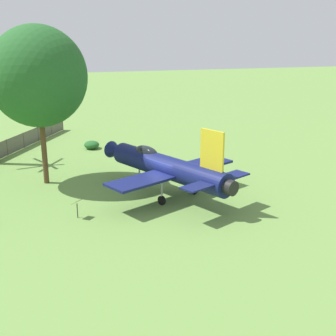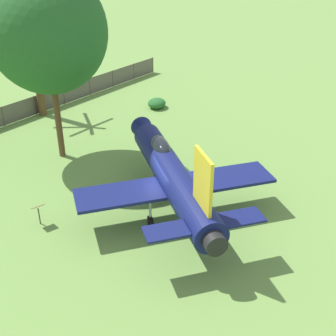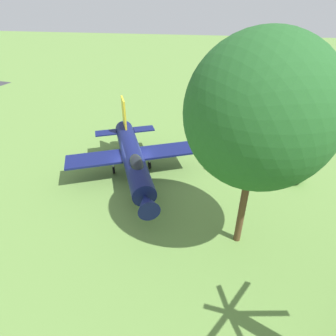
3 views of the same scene
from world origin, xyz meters
TOP-DOWN VIEW (x-y plane):
  - ground_plane at (0.00, 0.00)m, footprint 200.00×200.00m
  - display_jet at (-0.15, 0.31)m, footprint 9.74×11.72m
  - shade_tree at (-7.81, 5.14)m, footprint 6.79×6.55m
  - shrub_near_fence at (-12.15, -1.86)m, footprint 1.71×1.80m
  - info_plaque at (-6.30, -2.12)m, footprint 0.70×0.71m

SIDE VIEW (x-z plane):
  - ground_plane at x=0.00m, z-range 0.00..0.00m
  - shrub_near_fence at x=-12.15m, z-range 0.00..0.90m
  - info_plaque at x=-6.30m, z-range 0.28..1.43m
  - display_jet at x=-0.15m, z-range -0.56..4.59m
  - shade_tree at x=-7.81m, z-range 2.10..13.35m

